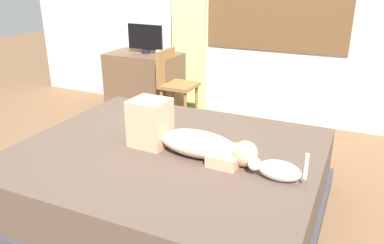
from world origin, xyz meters
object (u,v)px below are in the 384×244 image
object	(u,v)px
cat	(276,170)
tv_monitor	(145,38)
chair_by_desk	(174,81)
bed	(168,180)
desk	(145,82)
cup	(159,54)
person_lying	(185,137)

from	to	relation	value
cat	tv_monitor	distance (m)	2.90
tv_monitor	chair_by_desk	bearing A→B (deg)	-24.88
bed	desk	size ratio (longest dim) A/B	2.40
bed	cup	world-z (taller)	cup
bed	cup	bearing A→B (deg)	120.87
bed	desk	world-z (taller)	desk
cat	bed	bearing A→B (deg)	172.01
cup	chair_by_desk	world-z (taller)	chair_by_desk
cat	chair_by_desk	size ratio (longest dim) A/B	0.42
bed	cup	size ratio (longest dim) A/B	23.72
bed	chair_by_desk	xyz separation A→B (m)	(-0.79, 1.63, 0.26)
desk	bed	bearing A→B (deg)	-54.78
person_lying	chair_by_desk	world-z (taller)	chair_by_desk
cat	cup	world-z (taller)	cup
cat	desk	xyz separation A→B (m)	(-2.11, 1.98, -0.20)
bed	cat	xyz separation A→B (m)	(0.80, -0.11, 0.32)
chair_by_desk	bed	bearing A→B (deg)	-64.16
tv_monitor	bed	bearing A→B (deg)	-55.30
cup	chair_by_desk	distance (m)	0.36
desk	chair_by_desk	bearing A→B (deg)	-23.84
cup	tv_monitor	bearing A→B (deg)	147.56
person_lying	desk	xyz separation A→B (m)	(-1.45, 1.86, -0.24)
tv_monitor	chair_by_desk	size ratio (longest dim) A/B	0.56
cat	cup	size ratio (longest dim) A/B	3.93
person_lying	cup	world-z (taller)	person_lying
tv_monitor	desk	bearing A→B (deg)	180.00
cat	tv_monitor	world-z (taller)	tv_monitor
person_lying	cat	bearing A→B (deg)	-10.06
person_lying	cat	size ratio (longest dim) A/B	2.62
desk	tv_monitor	size ratio (longest dim) A/B	1.87
cat	cup	bearing A→B (deg)	135.17
person_lying	desk	bearing A→B (deg)	128.00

